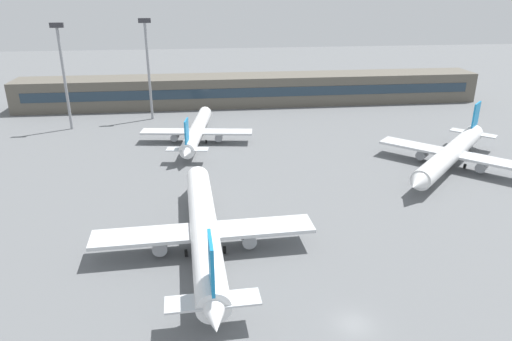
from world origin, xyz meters
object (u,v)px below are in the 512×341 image
(airplane_near, at_px, (204,225))
(floodlight_tower_west, at_px, (148,63))
(floodlight_tower_east, at_px, (63,70))
(airplane_mid, at_px, (451,154))
(airplane_far, at_px, (197,129))

(airplane_near, relative_size, floodlight_tower_west, 1.66)
(airplane_near, height_order, floodlight_tower_east, floodlight_tower_east)
(airplane_mid, distance_m, floodlight_tower_east, 93.01)
(airplane_near, height_order, airplane_far, airplane_near)
(airplane_mid, height_order, floodlight_tower_east, floodlight_tower_east)
(airplane_mid, height_order, floodlight_tower_west, floodlight_tower_west)
(floodlight_tower_west, bearing_deg, airplane_near, -79.31)
(airplane_far, xyz_separation_m, floodlight_tower_east, (-32.68, 14.00, 12.49))
(airplane_mid, bearing_deg, floodlight_tower_west, 144.19)
(airplane_near, distance_m, airplane_far, 49.37)
(floodlight_tower_west, bearing_deg, airplane_far, -59.55)
(floodlight_tower_west, relative_size, floodlight_tower_east, 1.01)
(airplane_near, height_order, airplane_mid, airplane_near)
(airplane_far, height_order, floodlight_tower_east, floodlight_tower_east)
(airplane_far, height_order, floodlight_tower_west, floodlight_tower_west)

